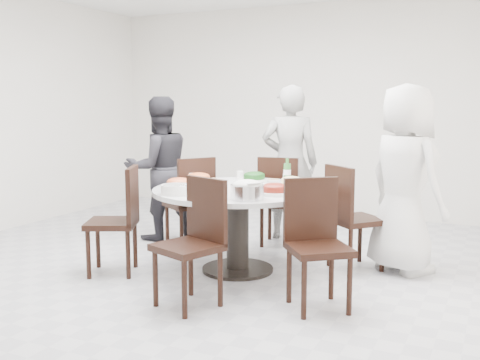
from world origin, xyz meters
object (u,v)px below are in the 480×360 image
at_px(chair_n, 282,201).
at_px(diner_left, 159,169).
at_px(chair_sw, 112,221).
at_px(beverage_bottle, 287,171).
at_px(chair_nw, 189,202).
at_px(rice_bowl, 247,192).
at_px(dining_table, 238,230).
at_px(chair_ne, 356,218).
at_px(diner_middle, 290,163).
at_px(chair_s, 187,244).
at_px(diner_right, 405,179).
at_px(soup_bowl, 177,189).
at_px(chair_se, 319,246).

relative_size(chair_n, diner_left, 0.61).
relative_size(chair_sw, beverage_bottle, 4.04).
xyz_separation_m(chair_nw, diner_left, (-0.47, 0.17, 0.31)).
bearing_deg(rice_bowl, dining_table, 123.67).
height_order(dining_table, chair_ne, chair_ne).
height_order(chair_nw, diner_middle, diner_middle).
xyz_separation_m(chair_n, diner_left, (-1.32, -0.32, 0.31)).
height_order(chair_s, diner_right, diner_right).
height_order(chair_n, beverage_bottle, beverage_bottle).
xyz_separation_m(diner_left, soup_bowl, (0.97, -1.21, 0.01)).
bearing_deg(chair_ne, rice_bowl, 98.26).
height_order(chair_n, chair_s, same).
bearing_deg(beverage_bottle, chair_ne, 0.16).
xyz_separation_m(chair_n, soup_bowl, (-0.34, -1.53, 0.31)).
distance_m(dining_table, chair_sw, 1.12).
xyz_separation_m(chair_ne, chair_s, (-0.89, -1.48, 0.00)).
distance_m(diner_left, rice_bowl, 1.99).
relative_size(dining_table, diner_right, 0.90).
xyz_separation_m(chair_sw, soup_bowl, (0.64, 0.05, 0.31)).
bearing_deg(chair_ne, diner_middle, 0.06).
bearing_deg(rice_bowl, diner_right, 46.39).
height_order(dining_table, chair_n, chair_n).
xyz_separation_m(chair_sw, diner_right, (2.31, 1.16, 0.36)).
distance_m(chair_s, diner_right, 2.07).
bearing_deg(chair_nw, chair_se, 89.70).
distance_m(chair_s, soup_bowl, 0.68).
distance_m(diner_right, beverage_bottle, 1.07).
xyz_separation_m(dining_table, diner_middle, (-0.01, 1.35, 0.47)).
height_order(chair_se, diner_left, diner_left).
relative_size(chair_ne, chair_nw, 1.00).
bearing_deg(rice_bowl, soup_bowl, -177.38).
bearing_deg(chair_n, diner_left, 5.39).
bearing_deg(chair_se, soup_bowl, 137.25).
bearing_deg(soup_bowl, dining_table, 55.75).
height_order(chair_nw, diner_right, diner_right).
distance_m(dining_table, chair_se, 1.11).
xyz_separation_m(chair_sw, beverage_bottle, (1.25, 1.05, 0.39)).
bearing_deg(rice_bowl, chair_nw, 138.39).
xyz_separation_m(chair_n, chair_nw, (-0.85, -0.49, 0.00)).
distance_m(rice_bowl, beverage_bottle, 0.97).
xyz_separation_m(chair_n, diner_right, (1.32, -0.42, 0.36)).
height_order(chair_sw, chair_s, same).
bearing_deg(chair_se, chair_sw, 140.29).
height_order(diner_middle, diner_left, diner_middle).
height_order(chair_nw, chair_s, same).
relative_size(dining_table, chair_nw, 1.58).
relative_size(chair_nw, rice_bowl, 3.53).
height_order(diner_left, soup_bowl, diner_left).
height_order(chair_n, diner_right, diner_right).
bearing_deg(chair_n, chair_s, 82.62).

